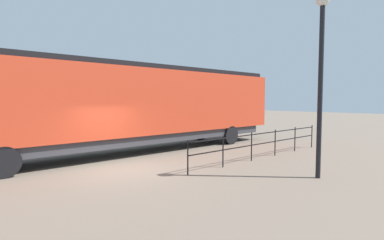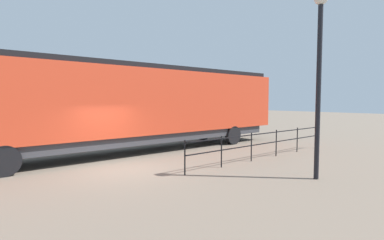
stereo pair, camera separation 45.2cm
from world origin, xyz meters
name	(u,v)px [view 2 (the right image)]	position (x,y,z in m)	size (l,w,h in m)	color
ground_plane	(123,170)	(0.00, 0.00, 0.00)	(120.00, 120.00, 0.00)	#756656
locomotive	(143,104)	(-3.07, 2.76, 2.45)	(2.96, 18.44, 4.39)	red
lamp_post	(319,57)	(5.45, 4.33, 4.06)	(0.45, 0.45, 6.19)	black
platform_fence	(264,141)	(2.16, 5.94, 0.80)	(0.05, 9.35, 1.25)	black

